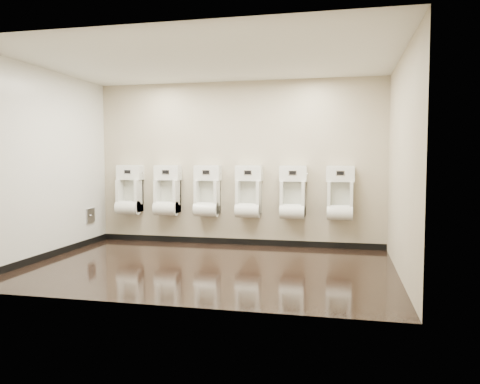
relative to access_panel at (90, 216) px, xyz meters
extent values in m
cube|color=black|center=(2.48, -1.20, -0.50)|extent=(5.00, 3.50, 0.00)
cube|color=silver|center=(2.48, -1.20, 2.30)|extent=(5.00, 3.50, 0.00)
cube|color=#BCB196|center=(2.48, 0.55, 0.90)|extent=(5.00, 0.02, 2.80)
cube|color=#BCB196|center=(2.48, -2.95, 0.90)|extent=(5.00, 0.02, 2.80)
cube|color=#BCB196|center=(-0.02, -1.20, 0.90)|extent=(0.02, 3.50, 2.80)
cube|color=#BCB196|center=(4.98, -1.20, 0.90)|extent=(0.02, 3.50, 2.80)
cube|color=white|center=(-0.01, -1.20, 0.90)|extent=(0.01, 3.50, 2.80)
cube|color=black|center=(2.48, 0.54, -0.45)|extent=(5.00, 0.02, 0.10)
cube|color=black|center=(-0.01, -1.20, -0.45)|extent=(0.02, 3.50, 0.10)
cube|color=#9E9EA3|center=(0.00, 0.00, 0.00)|extent=(0.03, 0.25, 0.25)
cylinder|color=silver|center=(0.02, 0.00, 0.00)|extent=(0.02, 0.04, 0.04)
cube|color=white|center=(0.55, 0.40, 0.32)|extent=(0.40, 0.29, 0.57)
cube|color=silver|center=(0.55, 0.50, 0.36)|extent=(0.30, 0.01, 0.45)
cylinder|color=white|center=(0.55, 0.33, 0.12)|extent=(0.40, 0.25, 0.25)
cube|color=white|center=(0.55, 0.44, 0.73)|extent=(0.45, 0.21, 0.25)
cube|color=black|center=(0.55, 0.33, 0.75)|extent=(0.11, 0.01, 0.06)
cube|color=silver|center=(0.55, 0.33, 0.75)|extent=(0.13, 0.01, 0.08)
cylinder|color=silver|center=(0.78, 0.44, 0.73)|extent=(0.01, 0.03, 0.03)
cube|color=white|center=(1.26, 0.40, 0.32)|extent=(0.40, 0.29, 0.57)
cube|color=silver|center=(1.26, 0.50, 0.36)|extent=(0.30, 0.01, 0.45)
cylinder|color=white|center=(1.26, 0.33, 0.12)|extent=(0.40, 0.25, 0.25)
cube|color=white|center=(1.26, 0.44, 0.73)|extent=(0.45, 0.21, 0.25)
cube|color=black|center=(1.26, 0.33, 0.75)|extent=(0.11, 0.01, 0.06)
cube|color=silver|center=(1.26, 0.33, 0.75)|extent=(0.13, 0.01, 0.08)
cylinder|color=silver|center=(1.49, 0.44, 0.73)|extent=(0.01, 0.03, 0.03)
cube|color=white|center=(1.99, 0.40, 0.32)|extent=(0.40, 0.29, 0.57)
cube|color=silver|center=(1.99, 0.50, 0.36)|extent=(0.30, 0.01, 0.45)
cylinder|color=white|center=(1.99, 0.33, 0.12)|extent=(0.40, 0.25, 0.25)
cube|color=white|center=(1.99, 0.44, 0.73)|extent=(0.45, 0.21, 0.25)
cube|color=black|center=(1.99, 0.33, 0.75)|extent=(0.11, 0.01, 0.06)
cube|color=silver|center=(1.99, 0.33, 0.75)|extent=(0.13, 0.01, 0.08)
cylinder|color=silver|center=(2.22, 0.44, 0.73)|extent=(0.01, 0.03, 0.03)
cube|color=white|center=(2.72, 0.40, 0.32)|extent=(0.40, 0.29, 0.57)
cube|color=silver|center=(2.72, 0.50, 0.36)|extent=(0.30, 0.01, 0.45)
cylinder|color=white|center=(2.72, 0.33, 0.12)|extent=(0.40, 0.25, 0.25)
cube|color=white|center=(2.72, 0.44, 0.73)|extent=(0.45, 0.21, 0.25)
cube|color=black|center=(2.72, 0.33, 0.75)|extent=(0.11, 0.01, 0.06)
cube|color=silver|center=(2.72, 0.33, 0.75)|extent=(0.13, 0.01, 0.08)
cylinder|color=silver|center=(2.95, 0.44, 0.73)|extent=(0.01, 0.03, 0.03)
cube|color=white|center=(3.46, 0.40, 0.32)|extent=(0.40, 0.29, 0.57)
cube|color=silver|center=(3.46, 0.50, 0.36)|extent=(0.30, 0.01, 0.45)
cylinder|color=white|center=(3.46, 0.33, 0.12)|extent=(0.40, 0.25, 0.25)
cube|color=white|center=(3.46, 0.44, 0.73)|extent=(0.45, 0.21, 0.25)
cube|color=black|center=(3.46, 0.33, 0.75)|extent=(0.11, 0.01, 0.06)
cube|color=silver|center=(3.46, 0.33, 0.75)|extent=(0.13, 0.01, 0.08)
cylinder|color=silver|center=(3.69, 0.44, 0.73)|extent=(0.01, 0.03, 0.03)
cube|color=white|center=(4.23, 0.40, 0.32)|extent=(0.40, 0.29, 0.57)
cube|color=silver|center=(4.23, 0.50, 0.36)|extent=(0.30, 0.01, 0.45)
cylinder|color=white|center=(4.23, 0.33, 0.12)|extent=(0.40, 0.25, 0.25)
cube|color=white|center=(4.23, 0.44, 0.73)|extent=(0.45, 0.21, 0.25)
cube|color=black|center=(4.23, 0.33, 0.75)|extent=(0.11, 0.01, 0.06)
cube|color=silver|center=(4.23, 0.33, 0.75)|extent=(0.13, 0.01, 0.08)
cylinder|color=silver|center=(4.46, 0.44, 0.73)|extent=(0.01, 0.03, 0.03)
camera|label=1|loc=(4.27, -7.30, 0.97)|focal=35.00mm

